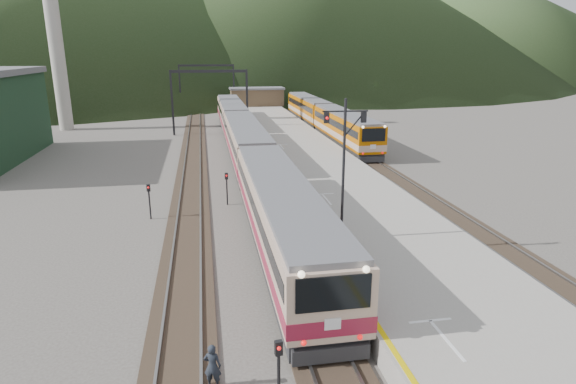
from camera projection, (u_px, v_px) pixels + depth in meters
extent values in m
cube|color=black|center=(244.00, 157.00, 47.73)|extent=(2.60, 200.00, 0.12)
cube|color=slate|center=(237.00, 157.00, 47.58)|extent=(0.10, 200.00, 0.14)
cube|color=slate|center=(251.00, 156.00, 47.82)|extent=(0.10, 200.00, 0.14)
cube|color=black|center=(193.00, 159.00, 46.89)|extent=(2.60, 200.00, 0.12)
cube|color=slate|center=(185.00, 159.00, 46.75)|extent=(0.10, 200.00, 0.14)
cube|color=slate|center=(200.00, 158.00, 46.99)|extent=(0.10, 200.00, 0.14)
cube|color=black|center=(355.00, 153.00, 49.64)|extent=(2.60, 200.00, 0.12)
cube|color=slate|center=(349.00, 153.00, 49.49)|extent=(0.10, 200.00, 0.14)
cube|color=slate|center=(362.00, 152.00, 49.73)|extent=(0.10, 200.00, 0.14)
cube|color=gray|center=(303.00, 155.00, 46.65)|extent=(8.00, 100.00, 1.00)
cube|color=black|center=(172.00, 103.00, 59.54)|extent=(0.25, 0.25, 8.00)
cube|color=black|center=(247.00, 102.00, 61.09)|extent=(0.25, 0.25, 8.00)
cube|color=black|center=(209.00, 71.00, 59.24)|extent=(9.30, 0.22, 0.35)
cube|color=black|center=(180.00, 88.00, 83.16)|extent=(0.25, 0.25, 8.00)
cube|color=black|center=(234.00, 88.00, 84.70)|extent=(0.25, 0.25, 8.00)
cube|color=black|center=(206.00, 65.00, 82.86)|extent=(9.30, 0.22, 0.35)
cylinder|color=#9E998E|center=(52.00, 11.00, 60.63)|extent=(1.80, 1.80, 30.00)
cube|color=brown|center=(257.00, 97.00, 83.90)|extent=(9.00, 4.00, 2.80)
cube|color=slate|center=(257.00, 88.00, 83.46)|extent=(9.40, 4.40, 0.30)
cone|color=#2C441D|center=(451.00, 17.00, 219.60)|extent=(160.00, 160.00, 50.00)
cube|color=tan|center=(282.00, 213.00, 25.12)|extent=(3.03, 20.38, 3.70)
cube|color=tan|center=(246.00, 142.00, 44.84)|extent=(3.03, 20.38, 3.70)
cube|color=tan|center=(232.00, 114.00, 64.57)|extent=(3.03, 20.38, 3.70)
cube|color=#A85400|center=(345.00, 130.00, 52.89)|extent=(2.72, 18.26, 3.31)
cube|color=#A85400|center=(308.00, 110.00, 70.61)|extent=(2.72, 18.26, 3.31)
cylinder|color=black|center=(343.00, 171.00, 23.61)|extent=(0.14, 0.14, 7.08)
cube|color=black|center=(345.00, 111.00, 22.78)|extent=(2.20, 0.22, 0.07)
cube|color=black|center=(327.00, 118.00, 22.77)|extent=(0.26, 0.20, 0.50)
cube|color=black|center=(364.00, 117.00, 22.95)|extent=(0.26, 0.20, 0.50)
cylinder|color=black|center=(279.00, 379.00, 14.07)|extent=(0.10, 0.10, 2.00)
cube|color=black|center=(279.00, 348.00, 13.77)|extent=(0.24, 0.18, 0.45)
cylinder|color=black|center=(227.00, 191.00, 32.96)|extent=(0.10, 0.10, 2.00)
cube|color=black|center=(226.00, 176.00, 32.66)|extent=(0.24, 0.19, 0.45)
cylinder|color=black|center=(150.00, 204.00, 30.14)|extent=(0.10, 0.10, 2.00)
cube|color=black|center=(148.00, 188.00, 29.85)|extent=(0.26, 0.22, 0.45)
imported|color=black|center=(212.00, 366.00, 15.03)|extent=(0.63, 0.50, 1.52)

